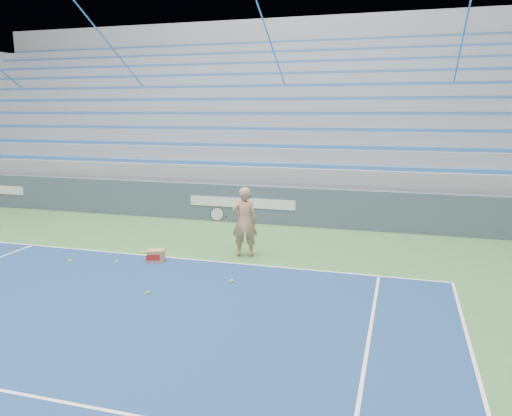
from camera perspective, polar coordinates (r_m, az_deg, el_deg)
The scene contains 9 objects.
sponsor_barrier at distance 14.70m, azimuth -1.46°, elevation 0.52°, with size 30.00×0.32×1.10m.
bleachers at distance 19.99m, azimuth 3.58°, elevation 8.51°, with size 31.00×9.15×7.30m.
tennis_player at distance 11.16m, azimuth -1.36°, elevation -1.59°, with size 0.94×0.88×1.58m.
ball_box at distance 11.11m, azimuth -11.35°, elevation -5.38°, with size 0.44×0.39×0.27m.
tennis_ball_0 at distance 11.21m, azimuth -15.68°, elevation -5.98°, with size 0.07×0.07×0.07m, color #D7F031.
tennis_ball_1 at distance 11.81m, azimuth -12.76°, elevation -4.97°, with size 0.07×0.07×0.07m, color #D7F031.
tennis_ball_2 at distance 11.61m, azimuth -20.52°, elevation -5.69°, with size 0.07×0.07×0.07m, color #D7F031.
tennis_ball_3 at distance 9.65m, azimuth -2.80°, elevation -8.34°, with size 0.07×0.07×0.07m, color #D7F031.
tennis_ball_4 at distance 9.26m, azimuth -12.22°, elevation -9.45°, with size 0.07×0.07×0.07m, color #D7F031.
Camera 1 is at (4.44, 2.13, 3.24)m, focal length 35.00 mm.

